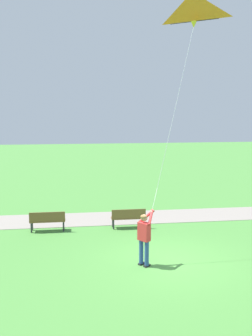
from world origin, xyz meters
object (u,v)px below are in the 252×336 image
at_px(person_kite_flyer, 144,235).
at_px(park_bench_near_walkway, 128,217).
at_px(park_bench_far_walkway, 47,220).
at_px(flying_kite, 192,10).

bearing_deg(person_kite_flyer, park_bench_near_walkway, -3.50).
bearing_deg(park_bench_far_walkway, flying_kite, -120.70).
xyz_separation_m(park_bench_near_walkway, park_bench_far_walkway, (0.16, 3.50, 0.00)).
bearing_deg(flying_kite, person_kite_flyer, 123.15).
relative_size(person_kite_flyer, park_bench_near_walkway, 1.20).
distance_m(person_kite_flyer, park_bench_near_walkway, 4.18).
height_order(park_bench_near_walkway, park_bench_far_walkway, same).
height_order(flying_kite, park_bench_near_walkway, flying_kite).
relative_size(flying_kite, park_bench_far_walkway, 4.77).
bearing_deg(park_bench_near_walkway, person_kite_flyer, 176.50).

